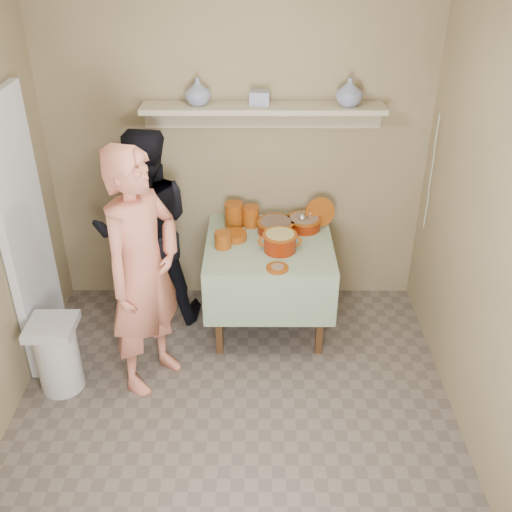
{
  "coord_description": "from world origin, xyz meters",
  "views": [
    {
      "loc": [
        0.16,
        -2.72,
        3.0
      ],
      "look_at": [
        0.15,
        0.75,
        0.95
      ],
      "focal_mm": 42.0,
      "sensor_mm": 36.0,
      "label": 1
    }
  ],
  "objects_px": {
    "cazuela_rice": "(280,241)",
    "trash_bin": "(57,355)",
    "person_helper": "(146,230)",
    "serving_table": "(269,255)",
    "person_cook": "(143,273)"
  },
  "relations": [
    {
      "from": "cazuela_rice",
      "to": "trash_bin",
      "type": "xyz_separation_m",
      "value": [
        -1.56,
        -0.64,
        -0.56
      ]
    },
    {
      "from": "person_helper",
      "to": "serving_table",
      "type": "xyz_separation_m",
      "value": [
        0.96,
        -0.08,
        -0.18
      ]
    },
    {
      "from": "serving_table",
      "to": "trash_bin",
      "type": "xyz_separation_m",
      "value": [
        -1.49,
        -0.76,
        -0.36
      ]
    },
    {
      "from": "cazuela_rice",
      "to": "trash_bin",
      "type": "distance_m",
      "value": 1.78
    },
    {
      "from": "trash_bin",
      "to": "cazuela_rice",
      "type": "bearing_deg",
      "value": 22.19
    },
    {
      "from": "person_helper",
      "to": "trash_bin",
      "type": "height_order",
      "value": "person_helper"
    },
    {
      "from": "person_cook",
      "to": "cazuela_rice",
      "type": "height_order",
      "value": "person_cook"
    },
    {
      "from": "cazuela_rice",
      "to": "serving_table",
      "type": "bearing_deg",
      "value": 120.91
    },
    {
      "from": "person_cook",
      "to": "person_helper",
      "type": "bearing_deg",
      "value": 40.39
    },
    {
      "from": "person_helper",
      "to": "trash_bin",
      "type": "xyz_separation_m",
      "value": [
        -0.53,
        -0.85,
        -0.53
      ]
    },
    {
      "from": "person_helper",
      "to": "serving_table",
      "type": "bearing_deg",
      "value": 163.02
    },
    {
      "from": "person_helper",
      "to": "cazuela_rice",
      "type": "relative_size",
      "value": 4.96
    },
    {
      "from": "serving_table",
      "to": "trash_bin",
      "type": "relative_size",
      "value": 1.74
    },
    {
      "from": "person_cook",
      "to": "serving_table",
      "type": "height_order",
      "value": "person_cook"
    },
    {
      "from": "person_cook",
      "to": "person_helper",
      "type": "xyz_separation_m",
      "value": [
        -0.11,
        0.73,
        -0.07
      ]
    }
  ]
}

